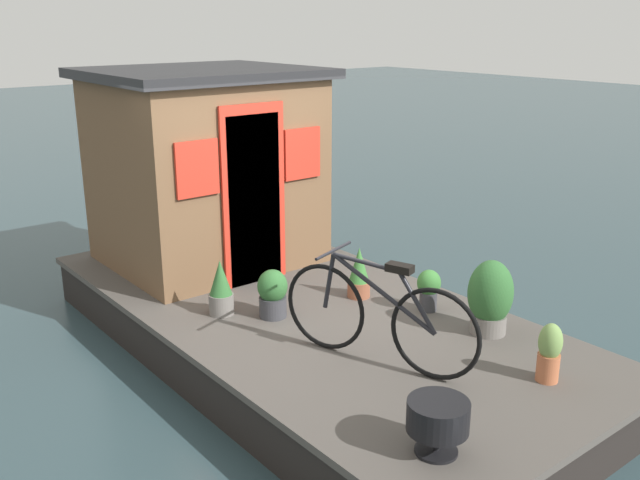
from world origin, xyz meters
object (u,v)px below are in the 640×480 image
object	(u,v)px
bicycle	(378,316)
charcoal_grill	(438,418)
houseboat_cabin	(206,166)
potted_plant_lavender	(273,293)
potted_plant_sage	(359,273)
potted_plant_basil	(549,352)
potted_plant_mint	(490,298)
potted_plant_ivy	(429,288)
potted_plant_rosemary	(221,289)

from	to	relation	value
bicycle	charcoal_grill	size ratio (longest dim) A/B	4.11
houseboat_cabin	potted_plant_lavender	size ratio (longest dim) A/B	5.03
potted_plant_sage	potted_plant_lavender	xyz separation A→B (m)	(0.13, 0.92, -0.01)
potted_plant_sage	potted_plant_basil	bearing A→B (deg)	179.62
potted_plant_mint	potted_plant_ivy	distance (m)	0.66
potted_plant_rosemary	charcoal_grill	xyz separation A→B (m)	(-2.68, 0.09, 0.00)
bicycle	potted_plant_basil	bearing A→B (deg)	-141.97
houseboat_cabin	potted_plant_ivy	distance (m)	2.79
houseboat_cabin	charcoal_grill	distance (m)	4.25
charcoal_grill	potted_plant_ivy	bearing A→B (deg)	-45.83
potted_plant_lavender	potted_plant_sage	bearing A→B (deg)	-98.07
bicycle	potted_plant_sage	distance (m)	1.37
bicycle	potted_plant_mint	size ratio (longest dim) A/B	2.45
potted_plant_sage	potted_plant_lavender	distance (m)	0.93
potted_plant_rosemary	bicycle	bearing A→B (deg)	-164.18
houseboat_cabin	potted_plant_ivy	bearing A→B (deg)	-162.09
bicycle	potted_plant_ivy	size ratio (longest dim) A/B	4.08
houseboat_cabin	potted_plant_rosemary	distance (m)	1.77
potted_plant_mint	bicycle	bearing A→B (deg)	79.99
charcoal_grill	potted_plant_mint	bearing A→B (deg)	-61.14
potted_plant_basil	charcoal_grill	size ratio (longest dim) A/B	1.18
potted_plant_sage	charcoal_grill	size ratio (longest dim) A/B	1.28
potted_plant_mint	charcoal_grill	size ratio (longest dim) A/B	1.68
potted_plant_basil	potted_plant_sage	bearing A→B (deg)	-0.38
potted_plant_mint	potted_plant_rosemary	distance (m)	2.37
potted_plant_rosemary	potted_plant_ivy	bearing A→B (deg)	-126.39
bicycle	potted_plant_mint	distance (m)	1.14
potted_plant_basil	potted_plant_mint	bearing A→B (deg)	-22.25
houseboat_cabin	potted_plant_ivy	size ratio (longest dim) A/B	5.71
potted_plant_sage	charcoal_grill	bearing A→B (deg)	148.89
bicycle	potted_plant_basil	distance (m)	1.29
bicycle	potted_plant_lavender	distance (m)	1.25
charcoal_grill	bicycle	bearing A→B (deg)	-25.79
houseboat_cabin	charcoal_grill	xyz separation A→B (m)	(-4.09, 0.79, -0.80)
potted_plant_mint	potted_plant_ivy	bearing A→B (deg)	3.60
potted_plant_lavender	potted_plant_mint	bearing A→B (deg)	-139.22
potted_plant_ivy	potted_plant_basil	distance (m)	1.49
potted_plant_ivy	potted_plant_rosemary	size ratio (longest dim) A/B	0.76
potted_plant_ivy	potted_plant_lavender	size ratio (longest dim) A/B	0.88
houseboat_cabin	potted_plant_rosemary	world-z (taller)	houseboat_cabin
bicycle	potted_plant_rosemary	distance (m)	1.65
potted_plant_lavender	charcoal_grill	world-z (taller)	potted_plant_lavender
potted_plant_ivy	charcoal_grill	size ratio (longest dim) A/B	1.01
houseboat_cabin	potted_plant_lavender	world-z (taller)	houseboat_cabin
bicycle	potted_plant_ivy	bearing A→B (deg)	-66.98
charcoal_grill	potted_plant_rosemary	bearing A→B (deg)	-1.87
bicycle	potted_plant_sage	size ratio (longest dim) A/B	3.20
potted_plant_lavender	potted_plant_basil	xyz separation A→B (m)	(-2.24, -0.90, 0.01)
potted_plant_mint	potted_plant_lavender	xyz separation A→B (m)	(1.43, 1.23, -0.10)
potted_plant_mint	potted_plant_basil	distance (m)	0.88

